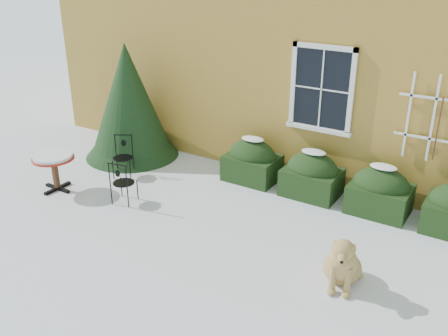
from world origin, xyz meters
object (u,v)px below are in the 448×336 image
Objects in this scene: evergreen_shrub at (130,112)px; patio_chair_far at (123,156)px; dog at (342,264)px; bistro_table at (53,161)px; patio_chair_near at (123,182)px.

patio_chair_far is at bearing -57.28° from evergreen_shrub.
patio_chair_far reaches higher than dog.
evergreen_shrub is at bearing 88.92° from bistro_table.
bistro_table is 5.79m from dog.
evergreen_shrub is 6.16m from dog.
evergreen_shrub is 3.02× the size of patio_chair_far.
dog is (5.75, -2.10, -0.68)m from evergreen_shrub.
evergreen_shrub is 3.04× the size of patio_chair_near.
bistro_table is at bearing -1.08° from patio_chair_near.
patio_chair_near reaches higher than bistro_table.
dog is (5.15, -1.18, -0.08)m from patio_chair_far.
evergreen_shrub is at bearing 92.04° from patio_chair_far.
patio_chair_far is (0.59, -0.92, -0.60)m from evergreen_shrub.
bistro_table is at bearing -147.91° from patio_chair_far.
evergreen_shrub is 2.64× the size of dog.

